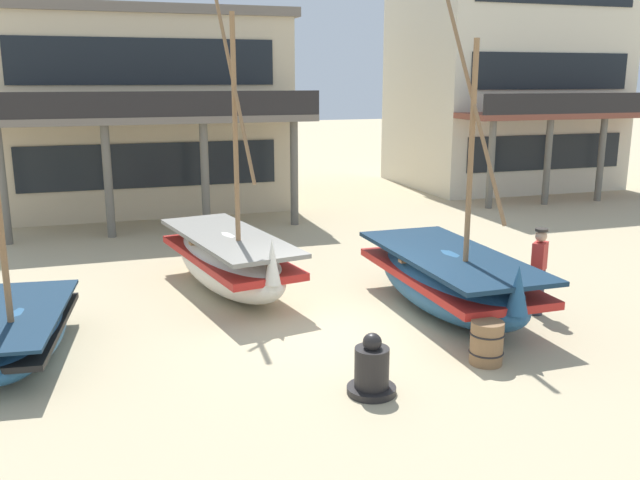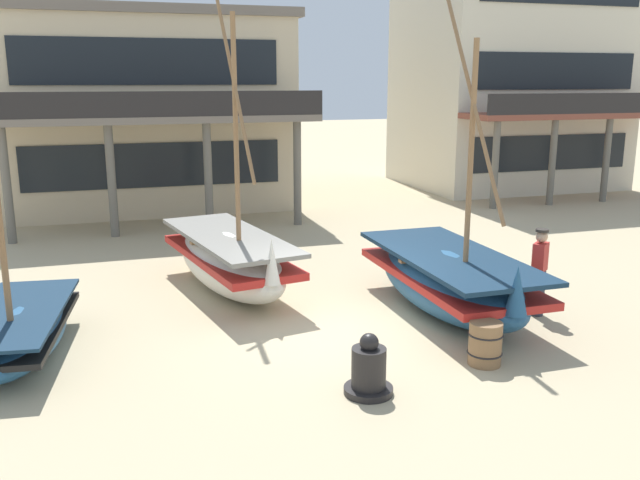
# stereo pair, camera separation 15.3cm
# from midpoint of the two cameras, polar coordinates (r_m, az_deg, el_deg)

# --- Properties ---
(ground_plane) EXTENTS (120.00, 120.00, 0.00)m
(ground_plane) POSITION_cam_midpoint_polar(r_m,az_deg,el_deg) (12.53, 1.74, -7.26)
(ground_plane) COLOR tan
(fishing_boat_near_left) EXTENTS (1.79, 3.65, 4.43)m
(fishing_boat_near_left) POSITION_cam_midpoint_polar(r_m,az_deg,el_deg) (12.07, -23.57, -6.98)
(fishing_boat_near_left) COLOR #23517A
(fishing_boat_near_left) RESTS_ON ground
(fishing_boat_centre_large) EXTENTS (1.92, 4.75, 5.97)m
(fishing_boat_centre_large) POSITION_cam_midpoint_polar(r_m,az_deg,el_deg) (13.32, 11.13, -3.30)
(fishing_boat_centre_large) COLOR #23517A
(fishing_boat_centre_large) RESTS_ON ground
(fishing_boat_far_right) EXTENTS (2.37, 4.79, 6.11)m
(fishing_boat_far_right) POSITION_cam_midpoint_polar(r_m,az_deg,el_deg) (14.48, -7.25, -1.64)
(fishing_boat_far_right) COLOR silver
(fishing_boat_far_right) RESTS_ON ground
(fisherman_by_hull) EXTENTS (0.42, 0.40, 1.68)m
(fisherman_by_hull) POSITION_cam_midpoint_polar(r_m,az_deg,el_deg) (13.53, 18.19, -2.65)
(fisherman_by_hull) COLOR #33333D
(fisherman_by_hull) RESTS_ON ground
(capstan_winch) EXTENTS (0.71, 0.71, 0.92)m
(capstan_winch) POSITION_cam_midpoint_polar(r_m,az_deg,el_deg) (9.92, 4.55, -10.86)
(capstan_winch) COLOR black
(capstan_winch) RESTS_ON ground
(wooden_barrel) EXTENTS (0.56, 0.56, 0.70)m
(wooden_barrel) POSITION_cam_midpoint_polar(r_m,az_deg,el_deg) (11.16, 14.06, -8.41)
(wooden_barrel) COLOR olive
(wooden_barrel) RESTS_ON ground
(harbor_building_main) EXTENTS (9.90, 8.81, 6.64)m
(harbor_building_main) POSITION_cam_midpoint_polar(r_m,az_deg,el_deg) (25.09, -14.22, 10.51)
(harbor_building_main) COLOR beige
(harbor_building_main) RESTS_ON ground
(harbor_building_annex) EXTENTS (8.38, 8.61, 9.36)m
(harbor_building_annex) POSITION_cam_midpoint_polar(r_m,az_deg,el_deg) (30.08, 15.69, 13.41)
(harbor_building_annex) COLOR beige
(harbor_building_annex) RESTS_ON ground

